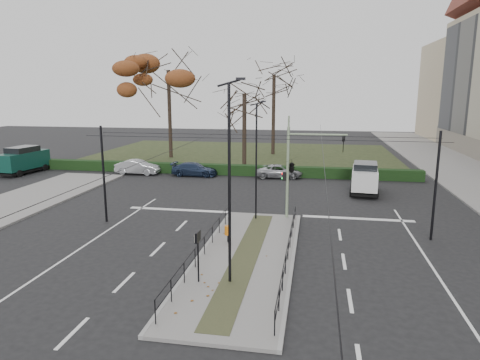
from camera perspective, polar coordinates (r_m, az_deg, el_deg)
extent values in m
plane|color=black|center=(23.52, 1.78, -8.19)|extent=(140.00, 140.00, 0.00)
cube|color=slate|center=(21.18, 0.78, -10.28)|extent=(4.40, 15.00, 0.14)
cube|color=slate|center=(47.01, 28.31, 0.56)|extent=(8.00, 90.00, 0.14)
cube|color=black|center=(55.24, 0.42, 3.40)|extent=(38.00, 26.00, 0.10)
cube|color=black|center=(42.19, -2.63, 1.43)|extent=(38.00, 1.00, 1.00)
cylinder|color=black|center=(15.58, -11.23, -16.90)|extent=(0.04, 0.04, 0.90)
cylinder|color=black|center=(27.43, -1.25, -3.98)|extent=(0.04, 0.04, 0.90)
cylinder|color=black|center=(14.73, 4.65, -18.50)|extent=(0.04, 0.04, 0.90)
cylinder|color=black|center=(26.95, 7.35, -4.36)|extent=(0.04, 0.04, 0.90)
cylinder|color=black|center=(21.16, -4.79, -7.54)|extent=(0.04, 13.20, 0.04)
cylinder|color=black|center=(20.54, 6.46, -8.18)|extent=(0.04, 13.20, 0.04)
cylinder|color=black|center=(27.54, -17.72, 0.68)|extent=(0.14, 0.14, 6.00)
cylinder|color=black|center=(25.25, 24.64, -0.80)|extent=(0.14, 0.14, 6.00)
cylinder|color=black|center=(23.24, 2.22, 5.52)|extent=(20.00, 0.02, 0.02)
cylinder|color=black|center=(25.22, 2.85, 6.00)|extent=(20.00, 0.02, 0.02)
cylinder|color=black|center=(21.15, -8.38, 4.25)|extent=(0.02, 34.00, 0.02)
cylinder|color=black|center=(20.08, 10.99, 3.77)|extent=(0.02, 34.00, 0.02)
cylinder|color=gray|center=(26.91, 6.37, 0.95)|extent=(0.18, 0.18, 5.75)
cylinder|color=gray|center=(26.52, 10.33, 5.99)|extent=(3.54, 0.11, 0.11)
imported|color=black|center=(26.63, 13.63, 4.68)|extent=(0.21, 0.23, 1.00)
imported|color=black|center=(26.82, 6.91, 1.86)|extent=(0.99, 2.25, 0.89)
cube|color=black|center=(26.96, 5.94, 0.50)|extent=(0.24, 0.18, 0.55)
sphere|color=#FF0C0C|center=(26.94, 5.71, 0.86)|extent=(0.12, 0.12, 0.12)
sphere|color=#0CE533|center=(27.00, 5.70, 0.24)|extent=(0.12, 0.12, 0.12)
cylinder|color=black|center=(22.92, -1.63, -7.77)|extent=(0.07, 0.07, 0.44)
cylinder|color=#C9630B|center=(22.78, -1.64, -6.73)|extent=(0.35, 0.35, 0.48)
cylinder|color=black|center=(18.19, -5.60, -10.32)|extent=(0.07, 0.07, 2.10)
cube|color=black|center=(17.86, -5.66, -7.51)|extent=(0.10, 0.58, 0.44)
cube|color=beige|center=(17.88, -5.86, -7.50)|extent=(0.02, 0.50, 0.37)
cylinder|color=black|center=(17.20, -1.43, -0.94)|extent=(0.12, 0.12, 8.18)
cube|color=black|center=(16.71, 0.09, 13.35)|extent=(0.36, 0.14, 0.10)
cylinder|color=black|center=(26.30, 2.18, 2.32)|extent=(0.11, 0.11, 7.15)
cube|color=black|center=(25.91, 3.14, 10.42)|extent=(0.31, 0.13, 0.09)
imported|color=#94969B|center=(43.39, -13.50, 1.68)|extent=(4.33, 1.57, 1.42)
imported|color=#1C2942|center=(41.64, -6.09, 1.44)|extent=(4.46, 1.86, 1.29)
imported|color=#94969B|center=(40.70, 5.25, 1.18)|extent=(4.62, 2.52, 1.23)
cube|color=silver|center=(35.64, 16.29, 0.28)|extent=(2.38, 4.74, 1.48)
cube|color=black|center=(35.49, 16.37, 1.68)|extent=(2.01, 2.68, 0.69)
cube|color=black|center=(35.83, 16.20, -1.19)|extent=(2.42, 4.83, 0.18)
cylinder|color=black|center=(34.38, 17.80, -1.77)|extent=(0.29, 0.68, 0.66)
cylinder|color=black|center=(34.36, 14.61, -1.59)|extent=(0.29, 0.68, 0.66)
cylinder|color=black|center=(37.32, 17.68, -0.73)|extent=(0.29, 0.68, 0.66)
cylinder|color=black|center=(37.30, 14.74, -0.57)|extent=(0.29, 0.68, 0.66)
cube|color=#0C352C|center=(47.80, -26.90, 2.37)|extent=(2.49, 5.48, 1.63)
cube|color=black|center=(47.67, -27.01, 3.53)|extent=(2.09, 3.09, 0.76)
cube|color=black|center=(47.95, -26.79, 1.18)|extent=(2.54, 5.59, 0.18)
cylinder|color=black|center=(46.02, -27.35, 0.77)|extent=(0.28, 0.68, 0.66)
cylinder|color=black|center=(47.38, -29.09, 0.88)|extent=(0.28, 0.68, 0.66)
cylinder|color=black|center=(48.59, -24.55, 1.54)|extent=(0.28, 0.68, 0.66)
cylinder|color=black|center=(49.88, -26.28, 1.62)|extent=(0.28, 0.68, 0.66)
cylinder|color=black|center=(52.93, -9.36, 8.62)|extent=(0.44, 0.44, 10.44)
ellipsoid|color=#532612|center=(52.92, -9.55, 14.28)|extent=(11.03, 11.03, 6.56)
cylinder|color=black|center=(55.21, 4.49, 8.64)|extent=(0.44, 0.44, 10.01)
cylinder|color=black|center=(44.90, 0.58, 6.52)|extent=(0.44, 0.44, 7.73)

